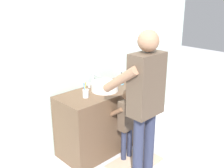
% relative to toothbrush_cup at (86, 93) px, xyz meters
% --- Properties ---
extents(ground_plane, '(14.00, 14.00, 0.00)m').
position_rel_toothbrush_cup_xyz_m(ground_plane, '(0.32, -0.27, -0.86)').
color(ground_plane, silver).
extents(back_wall, '(4.40, 0.08, 2.70)m').
position_rel_toothbrush_cup_xyz_m(back_wall, '(0.32, 0.35, 0.49)').
color(back_wall, silver).
rests_on(back_wall, ground).
extents(vanity_cabinet, '(1.23, 0.54, 0.81)m').
position_rel_toothbrush_cup_xyz_m(vanity_cabinet, '(0.32, 0.03, -0.46)').
color(vanity_cabinet, brown).
rests_on(vanity_cabinet, ground).
extents(sink_basin, '(0.34, 0.34, 0.11)m').
position_rel_toothbrush_cup_xyz_m(sink_basin, '(0.32, 0.01, 0.00)').
color(sink_basin, white).
rests_on(sink_basin, vanity_cabinet).
extents(faucet, '(0.18, 0.14, 0.18)m').
position_rel_toothbrush_cup_xyz_m(faucet, '(0.32, 0.22, 0.03)').
color(faucet, '#B7BABF').
rests_on(faucet, vanity_cabinet).
extents(toothbrush_cup, '(0.07, 0.07, 0.21)m').
position_rel_toothbrush_cup_xyz_m(toothbrush_cup, '(0.00, 0.00, 0.00)').
color(toothbrush_cup, silver).
rests_on(toothbrush_cup, vanity_cabinet).
extents(soap_bottle, '(0.06, 0.06, 0.16)m').
position_rel_toothbrush_cup_xyz_m(soap_bottle, '(0.64, 0.03, 0.01)').
color(soap_bottle, '#66B2D1').
rests_on(soap_bottle, vanity_cabinet).
extents(bath_mat, '(0.64, 0.40, 0.02)m').
position_rel_toothbrush_cup_xyz_m(bath_mat, '(0.32, -0.52, -0.85)').
color(bath_mat, '#CCAD8E').
rests_on(bath_mat, ground).
extents(child_toddler, '(0.28, 0.28, 0.92)m').
position_rel_toothbrush_cup_xyz_m(child_toddler, '(0.32, -0.37, -0.31)').
color(child_toddler, '#2D334C').
rests_on(child_toddler, ground).
extents(adult_parent, '(0.51, 0.54, 1.64)m').
position_rel_toothbrush_cup_xyz_m(adult_parent, '(0.23, -0.69, 0.12)').
color(adult_parent, '#2D334C').
rests_on(adult_parent, ground).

